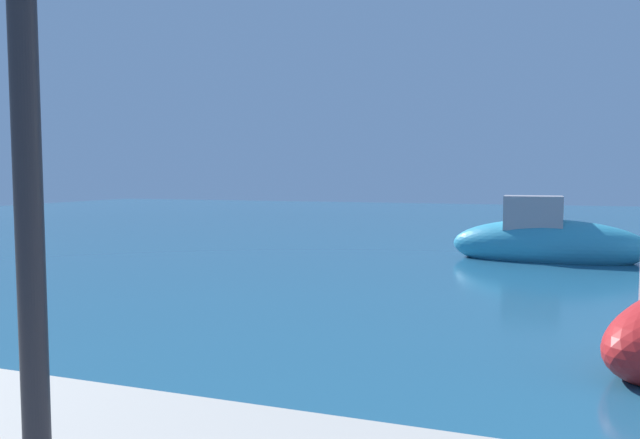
% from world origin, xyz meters
% --- Properties ---
extents(moored_boat_2, '(4.65, 1.50, 1.91)m').
position_xyz_m(moored_boat_2, '(-4.68, 10.24, 0.46)').
color(moored_boat_2, teal).
rests_on(moored_boat_2, ground).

